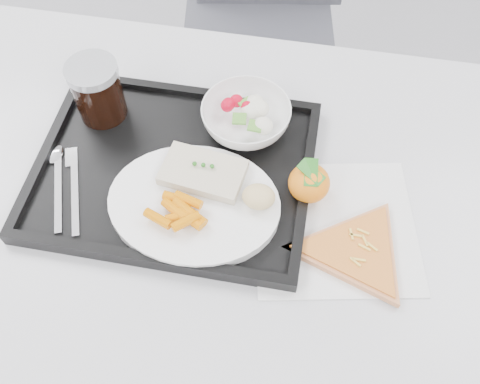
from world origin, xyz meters
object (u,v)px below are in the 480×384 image
object	(u,v)px
table	(218,224)
salad_bowl	(246,117)
chair	(264,6)
tray	(174,171)
pizza_slice	(356,251)
dinner_plate	(194,204)
tangerine	(309,183)
cola_glass	(97,90)

from	to	relation	value
table	salad_bowl	distance (m)	0.19
chair	tray	distance (m)	0.76
chair	pizza_slice	distance (m)	0.89
salad_bowl	chair	bearing A→B (deg)	95.18
dinner_plate	tangerine	bearing A→B (deg)	20.37
chair	tangerine	distance (m)	0.79
table	pizza_slice	xyz separation A→B (m)	(0.23, -0.05, 0.08)
cola_glass	dinner_plate	bearing A→B (deg)	-39.04
chair	dinner_plate	xyz separation A→B (m)	(0.00, -0.79, 0.24)
table	dinner_plate	xyz separation A→B (m)	(-0.03, -0.02, 0.09)
table	dinner_plate	bearing A→B (deg)	-143.53
tangerine	tray	bearing A→B (deg)	179.33
cola_glass	table	bearing A→B (deg)	-31.52
chair	salad_bowl	world-z (taller)	chair
tray	cola_glass	xyz separation A→B (m)	(-0.15, 0.10, 0.06)
salad_bowl	pizza_slice	world-z (taller)	salad_bowl
table	tray	size ratio (longest dim) A/B	2.67
table	tangerine	world-z (taller)	tangerine
tray	salad_bowl	size ratio (longest dim) A/B	2.96
salad_bowl	tangerine	world-z (taller)	tangerine
chair	dinner_plate	distance (m)	0.82
dinner_plate	pizza_slice	world-z (taller)	dinner_plate
salad_bowl	cola_glass	size ratio (longest dim) A/B	1.41
dinner_plate	cola_glass	world-z (taller)	cola_glass
table	tray	distance (m)	0.12
salad_bowl	cola_glass	bearing A→B (deg)	-177.01
dinner_plate	pizza_slice	size ratio (longest dim) A/B	1.07
salad_bowl	dinner_plate	bearing A→B (deg)	-106.14
dinner_plate	salad_bowl	xyz separation A→B (m)	(0.05, 0.18, 0.01)
tray	salad_bowl	bearing A→B (deg)	47.43
tray	dinner_plate	bearing A→B (deg)	-52.86
table	dinner_plate	world-z (taller)	dinner_plate
cola_glass	chair	bearing A→B (deg)	72.51
table	tangerine	bearing A→B (deg)	16.45
chair	tray	bearing A→B (deg)	-93.63
chair	dinner_plate	world-z (taller)	chair
table	salad_bowl	xyz separation A→B (m)	(0.02, 0.15, 0.11)
chair	cola_glass	world-z (taller)	chair
table	tangerine	distance (m)	0.18
table	dinner_plate	distance (m)	0.10
tray	salad_bowl	distance (m)	0.15
dinner_plate	salad_bowl	size ratio (longest dim) A/B	1.78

